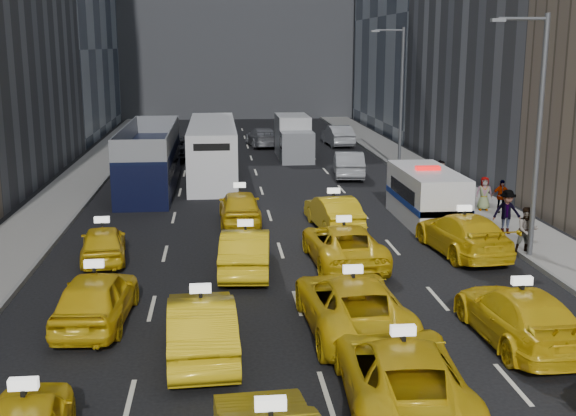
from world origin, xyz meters
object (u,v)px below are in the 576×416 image
city_bus (213,150)px  double_decker (150,158)px  nypd_van (427,197)px  box_truck (294,138)px

city_bus → double_decker: bearing=-137.5°
nypd_van → double_decker: bearing=139.6°
nypd_van → double_decker: (-13.18, 9.21, 0.55)m
city_bus → box_truck: 9.25m
nypd_van → box_truck: bearing=96.0°
nypd_van → city_bus: size_ratio=0.48×
nypd_van → city_bus: bearing=122.6°
double_decker → city_bus: size_ratio=0.94×
double_decker → box_truck: bearing=54.7°
double_decker → city_bus: double_decker is taller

